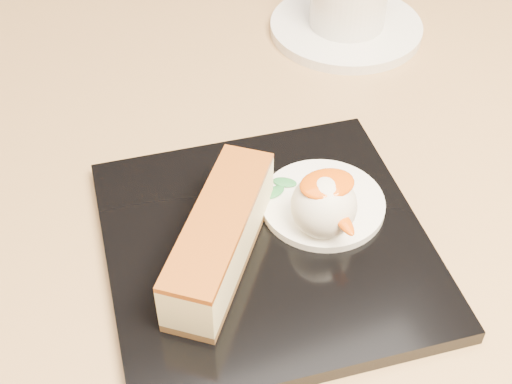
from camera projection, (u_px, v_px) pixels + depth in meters
name	position (u px, v px, depth m)	size (l,w,h in m)	color
table	(276.00, 331.00, 0.64)	(0.80, 0.80, 0.72)	black
dessert_plate	(266.00, 245.00, 0.50)	(0.22, 0.22, 0.01)	black
cheesecake	(220.00, 237.00, 0.47)	(0.11, 0.13, 0.04)	brown
cream_smear	(323.00, 204.00, 0.52)	(0.09, 0.09, 0.01)	white
ice_cream_scoop	(324.00, 206.00, 0.49)	(0.05, 0.05, 0.05)	white
mango_sauce	(327.00, 184.00, 0.48)	(0.04, 0.03, 0.01)	#E85607
mint_sprig	(272.00, 187.00, 0.52)	(0.04, 0.03, 0.00)	#2A823C
saucer	(346.00, 27.00, 0.71)	(0.15, 0.15, 0.01)	white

